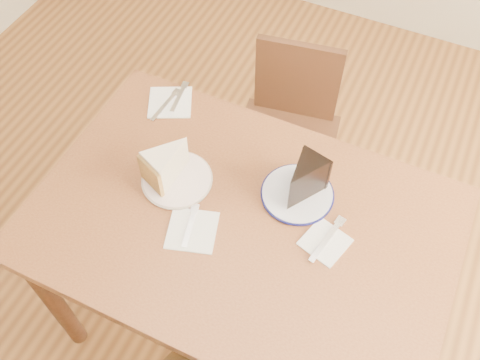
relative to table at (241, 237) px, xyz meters
name	(u,v)px	position (x,y,z in m)	size (l,w,h in m)	color
ground	(241,316)	(0.00, 0.00, -0.65)	(4.00, 4.00, 0.00)	#523016
table	(241,237)	(0.00, 0.00, 0.00)	(1.20, 0.80, 0.75)	#4D2815
chair_far	(287,132)	(-0.09, 0.61, -0.22)	(0.45, 0.45, 0.78)	black
plate_cream	(177,180)	(-0.23, 0.04, 0.10)	(0.20, 0.20, 0.01)	white
plate_navy	(297,194)	(0.11, 0.15, 0.10)	(0.21, 0.21, 0.01)	white
carrot_cake	(170,163)	(-0.26, 0.06, 0.16)	(0.10, 0.13, 0.10)	beige
chocolate_cake	(302,183)	(0.12, 0.14, 0.17)	(0.09, 0.13, 0.12)	black
napkin_cream	(192,230)	(-0.11, -0.09, 0.10)	(0.14, 0.14, 0.00)	white
napkin_navy	(325,242)	(0.24, 0.03, 0.10)	(0.12, 0.12, 0.00)	white
napkin_spare	(170,102)	(-0.41, 0.31, 0.10)	(0.14, 0.14, 0.00)	white
fork_cream	(190,225)	(-0.12, -0.08, 0.10)	(0.01, 0.14, 0.00)	silver
knife_navy	(327,239)	(0.24, 0.04, 0.10)	(0.02, 0.17, 0.00)	silver
fork_spare	(179,97)	(-0.39, 0.34, 0.10)	(0.01, 0.14, 0.00)	white
knife_spare	(165,105)	(-0.42, 0.29, 0.10)	(0.01, 0.16, 0.00)	silver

